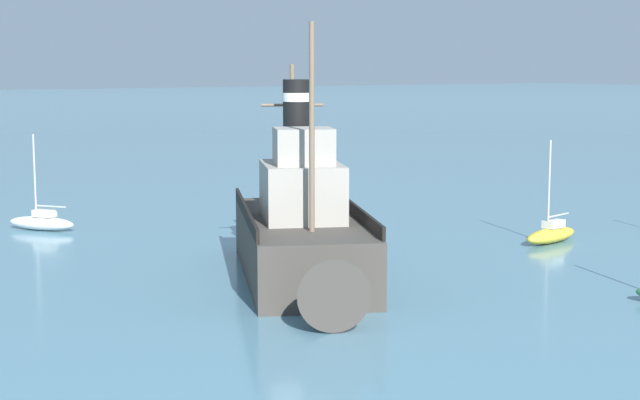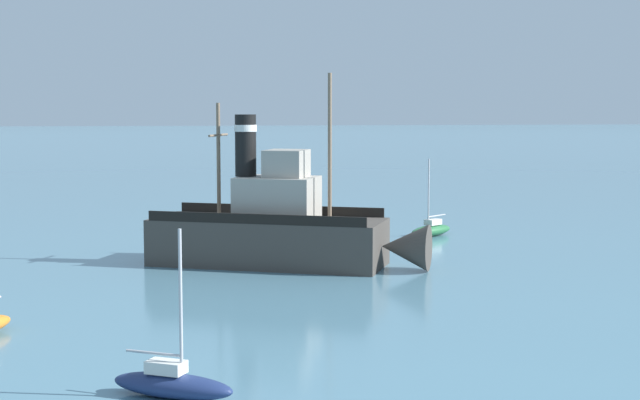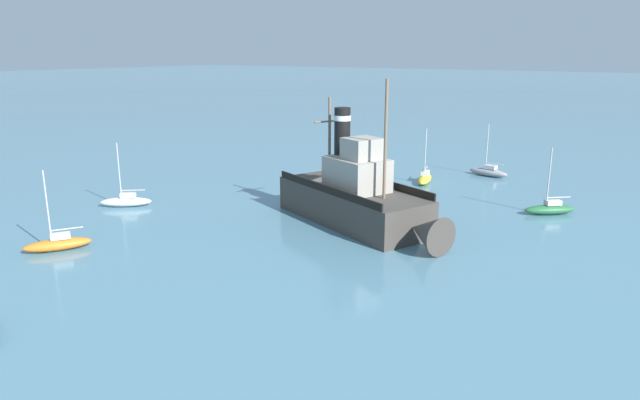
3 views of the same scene
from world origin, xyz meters
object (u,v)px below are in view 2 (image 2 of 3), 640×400
at_px(sailboat_navy, 172,383).
at_px(sailboat_grey, 292,213).
at_px(old_tugboat, 279,230).
at_px(sailboat_yellow, 243,224).
at_px(sailboat_green, 431,229).

height_order(sailboat_navy, sailboat_grey, same).
xyz_separation_m(old_tugboat, sailboat_yellow, (-14.22, -1.13, -1.40)).
bearing_deg(sailboat_green, old_tugboat, -47.04).
xyz_separation_m(old_tugboat, sailboat_grey, (-20.21, 2.78, -1.40)).
bearing_deg(old_tugboat, sailboat_green, 132.96).
distance_m(old_tugboat, sailboat_grey, 20.45).
height_order(old_tugboat, sailboat_green, old_tugboat).
relative_size(sailboat_navy, sailboat_grey, 1.00).
relative_size(sailboat_navy, sailboat_green, 1.00).
bearing_deg(sailboat_grey, sailboat_yellow, -33.13).
bearing_deg(sailboat_navy, sailboat_green, 154.08).
distance_m(sailboat_navy, sailboat_green, 35.77).
xyz_separation_m(old_tugboat, sailboat_green, (-9.78, 10.50, -1.40)).
xyz_separation_m(sailboat_navy, sailboat_yellow, (-36.61, 4.00, 0.00)).
bearing_deg(sailboat_navy, sailboat_grey, 169.48).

